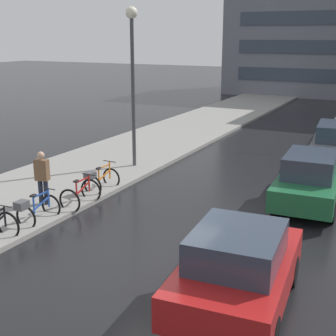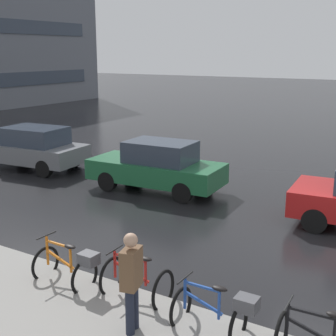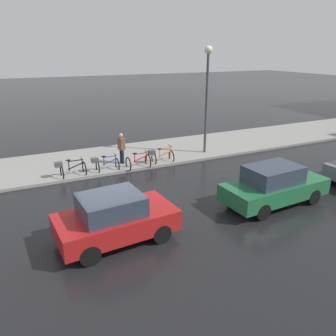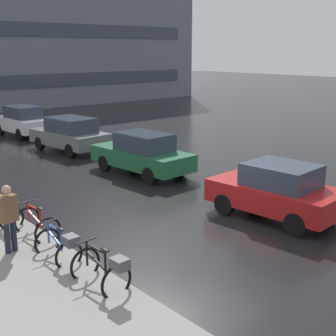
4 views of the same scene
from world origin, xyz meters
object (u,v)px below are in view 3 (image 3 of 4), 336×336
Objects in this scene: bicycle_nearest at (70,169)px; bicycle_second at (104,164)px; bicycle_farthest at (160,156)px; bicycle_third at (138,162)px; streetlamp at (207,82)px; car_red at (115,218)px; pedestrian at (122,148)px; car_green at (274,185)px.

bicycle_second is (-0.05, 1.69, -0.02)m from bicycle_nearest.
bicycle_third is at bearing -79.31° from bicycle_farthest.
streetlamp is at bearing 94.26° from bicycle_nearest.
bicycle_nearest is 1.06× the size of bicycle_second.
car_red is at bearing -11.72° from bicycle_second.
streetlamp reaches higher than pedestrian.
bicycle_second is 0.97× the size of bicycle_farthest.
car_red is (6.28, -4.38, 0.33)m from bicycle_farthest.
pedestrian is at bearing 121.28° from bicycle_second.
bicycle_nearest is at bearing -75.29° from pedestrian.
bicycle_second is at bearing -89.90° from bicycle_farthest.
car_green is 2.52× the size of pedestrian.
bicycle_farthest is 0.77× the size of pedestrian.
pedestrian reaches higher than bicycle_second.
bicycle_nearest is at bearing -89.32° from bicycle_farthest.
streetlamp is at bearing 94.94° from bicycle_second.
bicycle_nearest is at bearing -93.33° from bicycle_third.
streetlamp is (-0.59, 7.89, 3.67)m from bicycle_nearest.
bicycle_third is (0.25, 1.72, -0.07)m from bicycle_second.
bicycle_third is 0.19× the size of streetlamp.
car_green is at bearing 18.33° from bicycle_farthest.
bicycle_farthest is at bearing -80.36° from streetlamp.
bicycle_nearest is 9.36m from car_green.
car_red is at bearing -26.63° from bicycle_third.
pedestrian is (-0.69, -1.93, 0.53)m from bicycle_farthest.
pedestrian is 0.29× the size of streetlamp.
car_red reaches higher than bicycle_nearest.
bicycle_nearest is 2.97m from pedestrian.
bicycle_third is at bearing 86.67° from bicycle_nearest.
pedestrian is at bearing -148.48° from bicycle_third.
car_green is at bearing 47.39° from bicycle_nearest.
bicycle_second is 0.34× the size of car_red.
car_red is (6.22, 0.39, 0.31)m from bicycle_nearest.
bicycle_third is 0.87× the size of bicycle_farthest.
car_red is 6.49m from car_green.
bicycle_nearest is 0.80× the size of pedestrian.
car_green is 7.76m from streetlamp.
car_green is 8.16m from pedestrian.
bicycle_second is 6.42m from car_red.
bicycle_nearest is at bearing -176.39° from car_red.
car_red reaches higher than bicycle_farthest.
car_green reaches higher than bicycle_farthest.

